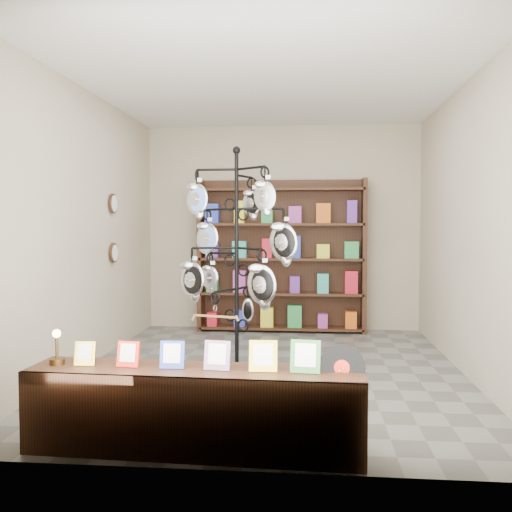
# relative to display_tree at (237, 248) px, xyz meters

# --- Properties ---
(ground) EXTENTS (5.00, 5.00, 0.00)m
(ground) POSITION_rel_display_tree_xyz_m (0.27, 0.60, -1.31)
(ground) COLOR slate
(ground) RESTS_ON ground
(room_envelope) EXTENTS (5.00, 5.00, 5.00)m
(room_envelope) POSITION_rel_display_tree_xyz_m (0.27, 0.60, 0.54)
(room_envelope) COLOR #B8B094
(room_envelope) RESTS_ON ground
(display_tree) EXTENTS (1.23, 1.22, 2.27)m
(display_tree) POSITION_rel_display_tree_xyz_m (0.00, 0.00, 0.00)
(display_tree) COLOR black
(display_tree) RESTS_ON ground
(front_shelf) EXTENTS (2.30, 0.55, 0.81)m
(front_shelf) POSITION_rel_display_tree_xyz_m (-0.08, -1.60, -1.03)
(front_shelf) COLOR black
(front_shelf) RESTS_ON ground
(back_shelving) EXTENTS (2.42, 0.36, 2.20)m
(back_shelving) POSITION_rel_display_tree_xyz_m (0.27, 2.89, -0.28)
(back_shelving) COLOR black
(back_shelving) RESTS_ON ground
(wall_clocks) EXTENTS (0.03, 0.24, 0.84)m
(wall_clocks) POSITION_rel_display_tree_xyz_m (-1.70, 1.40, 0.19)
(wall_clocks) COLOR black
(wall_clocks) RESTS_ON ground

